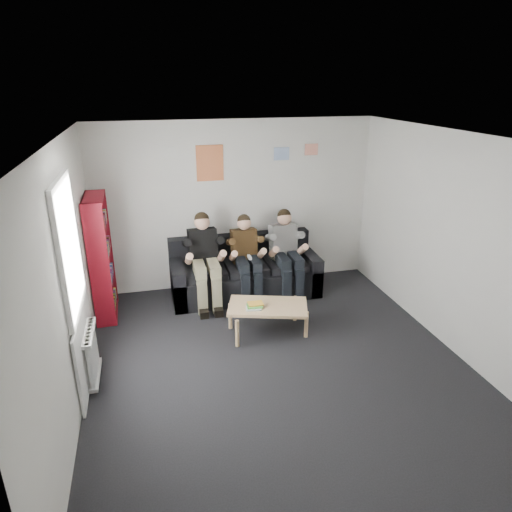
# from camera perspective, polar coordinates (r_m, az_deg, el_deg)

# --- Properties ---
(room_shell) EXTENTS (5.00, 5.00, 5.00)m
(room_shell) POSITION_cam_1_polar(r_m,az_deg,el_deg) (5.11, 3.11, -0.71)
(room_shell) COLOR black
(room_shell) RESTS_ON ground
(sofa) EXTENTS (2.32, 0.95, 0.90)m
(sofa) POSITION_cam_1_polar(r_m,az_deg,el_deg) (7.36, -1.49, -2.27)
(sofa) COLOR black
(sofa) RESTS_ON ground
(bookshelf) EXTENTS (0.27, 0.80, 1.79)m
(bookshelf) POSITION_cam_1_polar(r_m,az_deg,el_deg) (6.82, -18.75, -0.21)
(bookshelf) COLOR maroon
(bookshelf) RESTS_ON ground
(coffee_table) EXTENTS (1.05, 0.58, 0.42)m
(coffee_table) POSITION_cam_1_polar(r_m,az_deg,el_deg) (6.19, 1.48, -6.58)
(coffee_table) COLOR tan
(coffee_table) RESTS_ON ground
(game_cases) EXTENTS (0.24, 0.21, 0.05)m
(game_cases) POSITION_cam_1_polar(r_m,az_deg,el_deg) (6.10, -0.19, -6.25)
(game_cases) COLOR silver
(game_cases) RESTS_ON coffee_table
(person_left) EXTENTS (0.43, 0.92, 1.40)m
(person_left) POSITION_cam_1_polar(r_m,az_deg,el_deg) (6.92, -6.38, -0.59)
(person_left) COLOR black
(person_left) RESTS_ON sofa
(person_middle) EXTENTS (0.39, 0.83, 1.33)m
(person_middle) POSITION_cam_1_polar(r_m,az_deg,el_deg) (7.04, -1.15, -0.32)
(person_middle) COLOR #483218
(person_middle) RESTS_ON sofa
(person_right) EXTENTS (0.41, 0.88, 1.37)m
(person_right) POSITION_cam_1_polar(r_m,az_deg,el_deg) (7.19, 3.89, 0.24)
(person_right) COLOR silver
(person_right) RESTS_ON sofa
(radiator) EXTENTS (0.10, 0.64, 0.60)m
(radiator) POSITION_cam_1_polar(r_m,az_deg,el_deg) (5.60, -19.77, -11.46)
(radiator) COLOR silver
(radiator) RESTS_ON ground
(window) EXTENTS (0.05, 1.30, 2.36)m
(window) POSITION_cam_1_polar(r_m,az_deg,el_deg) (5.29, -21.47, -5.28)
(window) COLOR white
(window) RESTS_ON room_shell
(poster_large) EXTENTS (0.42, 0.01, 0.55)m
(poster_large) POSITION_cam_1_polar(r_m,az_deg,el_deg) (7.19, -5.79, 11.48)
(poster_large) COLOR gold
(poster_large) RESTS_ON room_shell
(poster_blue) EXTENTS (0.25, 0.01, 0.20)m
(poster_blue) POSITION_cam_1_polar(r_m,az_deg,el_deg) (7.42, 3.21, 12.64)
(poster_blue) COLOR #3B75CA
(poster_blue) RESTS_ON room_shell
(poster_pink) EXTENTS (0.22, 0.01, 0.18)m
(poster_pink) POSITION_cam_1_polar(r_m,az_deg,el_deg) (7.58, 6.93, 13.08)
(poster_pink) COLOR #D843AC
(poster_pink) RESTS_ON room_shell
(poster_sign) EXTENTS (0.20, 0.01, 0.14)m
(poster_sign) POSITION_cam_1_polar(r_m,az_deg,el_deg) (7.10, -10.76, 12.73)
(poster_sign) COLOR silver
(poster_sign) RESTS_ON room_shell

